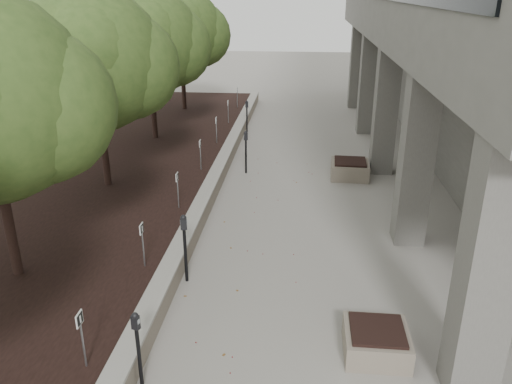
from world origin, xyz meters
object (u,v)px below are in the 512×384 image
at_px(parking_meter_2, 139,350).
at_px(parking_meter_3, 185,249).
at_px(crabapple_tree_4, 150,65).
at_px(parking_meter_5, 247,117).
at_px(parking_meter_4, 246,152).
at_px(planter_front, 376,341).
at_px(planter_back, 350,169).
at_px(crabapple_tree_3, 98,90).
at_px(crabapple_tree_5, 182,49).

relative_size(parking_meter_2, parking_meter_3, 0.89).
height_order(crabapple_tree_4, parking_meter_5, crabapple_tree_4).
bearing_deg(parking_meter_3, parking_meter_2, -102.35).
xyz_separation_m(parking_meter_2, parking_meter_4, (0.52, 9.83, 0.04)).
bearing_deg(planter_front, planter_back, 88.57).
relative_size(crabapple_tree_4, parking_meter_3, 3.59).
relative_size(crabapple_tree_4, planter_back, 4.56).
xyz_separation_m(parking_meter_4, parking_meter_5, (-0.52, 4.98, -0.03)).
distance_m(parking_meter_2, parking_meter_4, 9.84).
xyz_separation_m(parking_meter_3, parking_meter_4, (0.49, 6.77, -0.04)).
bearing_deg(parking_meter_5, crabapple_tree_3, -111.67).
relative_size(crabapple_tree_5, parking_meter_4, 3.80).
relative_size(parking_meter_2, planter_front, 1.27).
height_order(parking_meter_5, planter_back, parking_meter_5).
height_order(parking_meter_3, parking_meter_4, parking_meter_3).
height_order(parking_meter_2, parking_meter_4, parking_meter_4).
bearing_deg(planter_front, crabapple_tree_4, 121.54).
xyz_separation_m(crabapple_tree_5, parking_meter_2, (3.25, -17.40, -2.45)).
bearing_deg(planter_front, parking_meter_4, 109.95).
bearing_deg(crabapple_tree_3, crabapple_tree_5, 90.00).
relative_size(crabapple_tree_3, crabapple_tree_4, 1.00).
bearing_deg(crabapple_tree_5, parking_meter_5, -38.66).
bearing_deg(parking_meter_3, crabapple_tree_4, 97.44).
height_order(crabapple_tree_5, parking_meter_3, crabapple_tree_5).
xyz_separation_m(crabapple_tree_3, parking_meter_2, (3.25, -7.40, -2.45)).
bearing_deg(crabapple_tree_3, parking_meter_5, 66.29).
xyz_separation_m(parking_meter_5, planter_back, (3.90, -5.04, -0.41)).
distance_m(crabapple_tree_3, planter_front, 9.79).
distance_m(parking_meter_2, parking_meter_3, 3.06).
bearing_deg(crabapple_tree_5, planter_front, -66.96).
bearing_deg(parking_meter_5, crabapple_tree_5, 143.38).
bearing_deg(crabapple_tree_4, crabapple_tree_3, -90.00).
bearing_deg(crabapple_tree_5, crabapple_tree_3, -90.00).
bearing_deg(parking_meter_2, crabapple_tree_4, 122.81).
distance_m(crabapple_tree_3, planter_back, 8.05).
height_order(crabapple_tree_3, crabapple_tree_4, same).
relative_size(crabapple_tree_5, planter_front, 5.14).
height_order(parking_meter_3, planter_back, parking_meter_3).
bearing_deg(planter_front, parking_meter_5, 105.05).
xyz_separation_m(parking_meter_5, planter_front, (3.68, -13.69, -0.44)).
relative_size(parking_meter_5, planter_front, 1.30).
xyz_separation_m(crabapple_tree_3, parking_meter_5, (3.25, 7.40, -2.43)).
height_order(parking_meter_2, parking_meter_3, parking_meter_3).
distance_m(parking_meter_3, planter_front, 4.17).
relative_size(parking_meter_3, parking_meter_4, 1.06).
bearing_deg(crabapple_tree_3, crabapple_tree_4, 90.00).
xyz_separation_m(parking_meter_3, planter_back, (3.87, 6.71, -0.48)).
bearing_deg(planter_front, parking_meter_2, -163.25).
distance_m(parking_meter_4, planter_front, 9.29).
bearing_deg(parking_meter_3, planter_front, -39.92).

